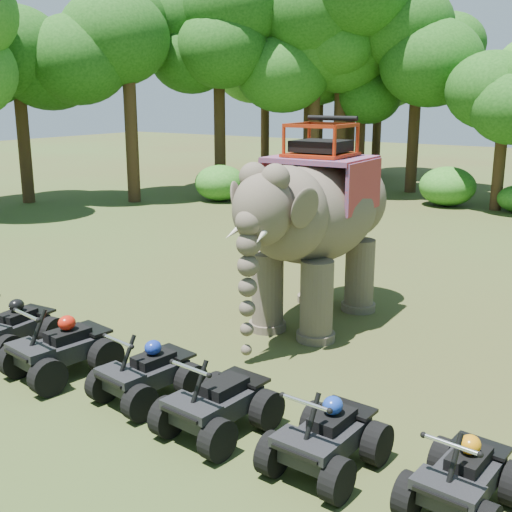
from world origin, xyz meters
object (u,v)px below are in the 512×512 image
object	(u,v)px
atv_3	(218,393)
elephant	(317,222)
atv_1	(60,340)
atv_2	(147,365)
atv_0	(12,320)
atv_5	(464,467)
atv_4	(327,427)

from	to	relation	value
atv_3	elephant	bearing A→B (deg)	108.28
elephant	atv_1	distance (m)	5.86
atv_1	atv_3	size ratio (longest dim) A/B	1.06
elephant	atv_2	distance (m)	5.23
atv_2	atv_0	bearing A→B (deg)	-172.57
atv_5	atv_0	bearing A→B (deg)	-175.74
elephant	atv_2	xyz separation A→B (m)	(-0.45, -4.96, -1.61)
atv_4	atv_5	bearing A→B (deg)	7.55
elephant	atv_1	bearing A→B (deg)	-116.75
elephant	atv_0	distance (m)	6.57
atv_3	atv_1	bearing A→B (deg)	-175.32
elephant	atv_3	world-z (taller)	elephant
atv_1	atv_4	xyz separation A→B (m)	(5.34, -0.02, -0.05)
atv_0	atv_3	xyz separation A→B (m)	(5.26, -0.28, 0.00)
atv_0	atv_4	size ratio (longest dim) A/B	1.02
atv_2	atv_5	world-z (taller)	atv_2
atv_1	atv_4	size ratio (longest dim) A/B	1.09
atv_1	atv_3	world-z (taller)	atv_1
elephant	atv_3	bearing A→B (deg)	-79.08
elephant	atv_2	size ratio (longest dim) A/B	3.21
atv_0	atv_2	distance (m)	3.64
atv_1	atv_5	xyz separation A→B (m)	(7.14, 0.10, -0.09)
elephant	atv_5	size ratio (longest dim) A/B	3.39
atv_3	atv_4	bearing A→B (deg)	6.57
atv_3	atv_4	world-z (taller)	atv_3
atv_3	atv_5	world-z (taller)	atv_3
atv_2	atv_4	xyz separation A→B (m)	(3.41, -0.18, 0.00)
atv_2	atv_3	world-z (taller)	atv_3
atv_0	atv_2	bearing A→B (deg)	-5.09
atv_4	atv_1	bearing A→B (deg)	-176.52
elephant	atv_5	bearing A→B (deg)	-48.38
elephant	atv_3	xyz separation A→B (m)	(1.17, -5.17, -1.59)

